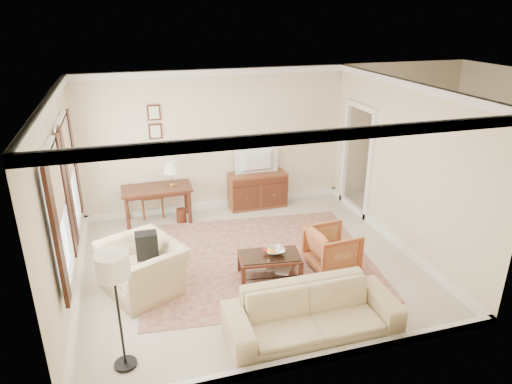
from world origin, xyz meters
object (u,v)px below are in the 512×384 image
coffee_table (270,260)px  striped_armchair (332,247)px  club_armchair (142,260)px  sofa (313,307)px  sideboard (258,190)px  writing_desk (157,193)px  tv (258,154)px

coffee_table → striped_armchair: bearing=0.4°
coffee_table → club_armchair: size_ratio=0.88×
coffee_table → sofa: (0.10, -1.47, 0.13)m
sideboard → striped_armchair: (0.46, -2.73, -0.00)m
writing_desk → coffee_table: bearing=-59.9°
writing_desk → tv: tv is taller
tv → coffee_table: 2.93m
writing_desk → striped_armchair: (2.57, -2.56, -0.25)m
striped_armchair → writing_desk: bearing=40.9°
sofa → tv: bearing=83.4°
striped_armchair → club_armchair: bearing=81.6°
striped_armchair → club_armchair: 3.01m
tv → sofa: 4.29m
club_armchair → sofa: size_ratio=0.52×
tv → coffee_table: bearing=77.1°
tv → sofa: (-0.52, -4.19, -0.76)m
sofa → coffee_table: bearing=94.5°
writing_desk → club_armchair: 2.38m
writing_desk → coffee_table: size_ratio=1.32×
sideboard → club_armchair: bearing=-135.3°
writing_desk → sofa: size_ratio=0.60×
writing_desk → club_armchair: club_armchair is taller
striped_armchair → tv: bearing=5.4°
sofa → club_armchair: bearing=140.5°
writing_desk → sofa: bearing=-68.4°
sideboard → sofa: 4.24m
club_armchair → writing_desk: bearing=144.6°
sideboard → club_armchair: club_armchair is taller
writing_desk → tv: (2.11, 0.15, 0.57)m
coffee_table → striped_armchair: (1.08, 0.01, 0.07)m
writing_desk → striped_armchair: bearing=-44.9°
writing_desk → striped_armchair: striped_armchair is taller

